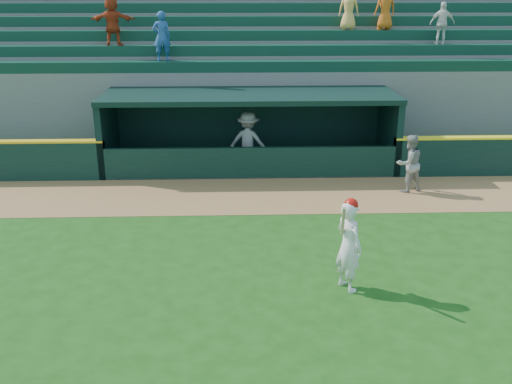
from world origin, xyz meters
TOP-DOWN VIEW (x-y plane):
  - ground at (0.00, 0.00)m, footprint 120.00×120.00m
  - warning_track at (0.00, 4.90)m, footprint 40.00×3.00m
  - dugout_player_front at (4.56, 5.13)m, footprint 1.00×0.89m
  - dugout_player_inside at (-0.06, 7.34)m, footprint 1.38×1.00m
  - dugout at (0.00, 8.00)m, footprint 9.40×2.80m
  - stands at (0.02, 12.57)m, footprint 34.50×6.25m
  - batter_at_plate at (1.73, -0.51)m, footprint 0.71×0.88m

SIDE VIEW (x-z plane):
  - ground at x=0.00m, z-range 0.00..0.00m
  - warning_track at x=0.00m, z-range 0.00..0.01m
  - dugout_player_front at x=4.56m, z-range 0.00..1.69m
  - batter_at_plate at x=1.73m, z-range -0.01..1.92m
  - dugout_player_inside at x=-0.06m, z-range 0.00..1.92m
  - dugout at x=0.00m, z-range 0.13..2.59m
  - stands at x=0.02m, z-range -1.11..5.89m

